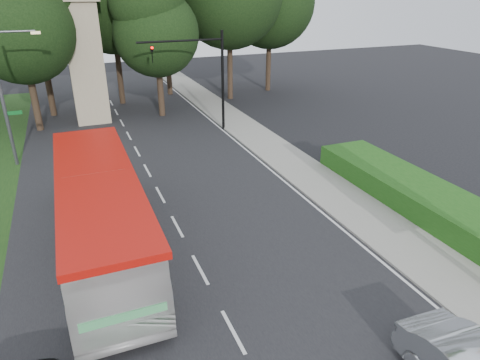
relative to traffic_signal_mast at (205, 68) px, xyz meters
name	(u,v)px	position (x,y,z in m)	size (l,w,h in m)	color
road_surface	(172,217)	(-5.68, -12.00, -4.66)	(14.00, 80.00, 0.02)	black
sidewalk_right	(326,187)	(2.82, -12.00, -4.61)	(3.00, 80.00, 0.12)	gray
hedge	(425,200)	(5.82, -16.00, -4.07)	(3.00, 14.00, 1.20)	#1C4F15
traffic_signal_mast	(205,68)	(0.00, 0.00, 0.00)	(6.10, 0.35, 7.20)	black
streetlight_signs	(5,92)	(-12.67, -1.99, -0.23)	(2.75, 0.98, 8.00)	#59595E
monument	(85,56)	(-7.68, 6.00, 0.43)	(3.00, 3.00, 10.05)	tan
tree_monument_left	(16,7)	(-11.68, 5.00, 4.00)	(7.28, 7.28, 14.30)	#2D2116
tree_monument_right	(155,14)	(-2.18, 5.50, 3.34)	(6.72, 6.72, 13.20)	#2D2116
transit_bus	(101,215)	(-8.86, -13.81, -2.97)	(2.86, 12.23, 3.41)	silver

